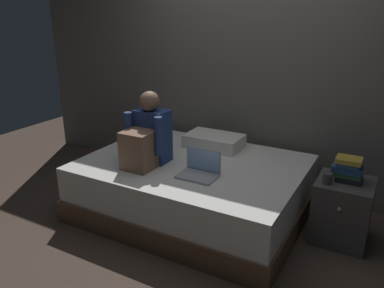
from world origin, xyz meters
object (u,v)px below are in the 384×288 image
Objects in this scene: laptop at (199,169)px; pillow at (214,141)px; bed at (193,188)px; mug at (327,178)px; person_sitting at (147,137)px; nightstand at (342,211)px; book_stack at (348,169)px.

pillow is at bearing 106.21° from laptop.
bed is 0.45m from laptop.
laptop is at bearing -160.77° from mug.
nightstand is at bearing 15.34° from person_sitting.
bed is at bearing -170.74° from nightstand.
mug is at bearing -16.92° from pillow.
book_stack is (1.30, 0.22, 0.38)m from bed.
pillow is at bearing 64.23° from person_sitting.
pillow is (-0.20, 0.70, 0.01)m from laptop.
person_sitting is 2.05× the size of laptop.
mug is (0.97, 0.34, -0.00)m from laptop.
nightstand is 1.67× the size of laptop.
nightstand is 2.24× the size of book_stack.
mug reaches higher than bed.
book_stack reaches higher than bed.
laptop reaches higher than nightstand.
mug is (-0.13, -0.12, 0.31)m from nightstand.
bed is 3.05× the size of person_sitting.
pillow is at bearing 163.08° from mug.
pillow is at bearing 169.67° from nightstand.
book_stack reaches higher than pillow.
book_stack is (1.64, 0.46, -0.14)m from person_sitting.
nightstand is (1.30, 0.21, 0.01)m from bed.
laptop is (0.20, -0.25, 0.32)m from bed.
book_stack is 0.19m from mug.
person_sitting is at bearing -115.77° from pillow.
book_stack reaches higher than nightstand.
person_sitting is (-0.34, -0.24, 0.52)m from bed.
person_sitting is at bearing -167.68° from mug.
pillow is at bearing 170.16° from book_stack.
nightstand reaches higher than bed.
laptop is at bearing -156.90° from book_stack.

